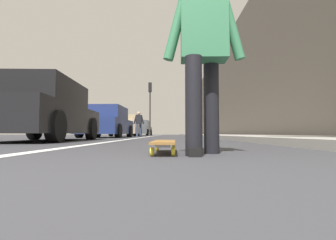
# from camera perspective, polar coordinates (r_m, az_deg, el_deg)

# --- Properties ---
(ground_plane) EXTENTS (80.00, 80.00, 0.00)m
(ground_plane) POSITION_cam_1_polar(r_m,az_deg,el_deg) (10.80, -0.04, -3.99)
(ground_plane) COLOR #38383D
(lane_stripe_white) EXTENTS (52.00, 0.16, 0.01)m
(lane_stripe_white) POSITION_cam_1_polar(r_m,az_deg,el_deg) (20.84, -3.18, -3.52)
(lane_stripe_white) COLOR silver
(lane_stripe_white) RESTS_ON ground
(sidewalk_curb) EXTENTS (52.00, 3.20, 0.12)m
(sidewalk_curb) POSITION_cam_1_polar(r_m,az_deg,el_deg) (19.08, 10.27, -3.35)
(sidewalk_curb) COLOR #9E9B93
(sidewalk_curb) RESTS_ON ground
(building_facade) EXTENTS (40.00, 1.20, 9.04)m
(building_facade) POSITION_cam_1_polar(r_m,az_deg,el_deg) (23.92, 14.64, 7.51)
(building_facade) COLOR #5B534A
(building_facade) RESTS_ON ground
(skateboard) EXTENTS (0.84, 0.22, 0.11)m
(skateboard) POSITION_cam_1_polar(r_m,az_deg,el_deg) (2.38, -0.82, -5.12)
(skateboard) COLOR yellow
(skateboard) RESTS_ON ground
(skater_person) EXTENTS (0.46, 0.72, 1.64)m
(skater_person) POSITION_cam_1_polar(r_m,az_deg,el_deg) (2.37, 7.79, 15.58)
(skater_person) COLOR black
(skater_person) RESTS_ON ground
(parked_car_near) EXTENTS (4.39, 2.05, 1.49)m
(parked_car_near) POSITION_cam_1_polar(r_m,az_deg,el_deg) (7.17, -25.88, 1.56)
(parked_car_near) COLOR black
(parked_car_near) RESTS_ON ground
(parked_car_mid) EXTENTS (4.10, 2.03, 1.47)m
(parked_car_mid) POSITION_cam_1_polar(r_m,az_deg,el_deg) (12.70, -13.35, -0.62)
(parked_car_mid) COLOR navy
(parked_car_mid) RESTS_ON ground
(parked_car_far) EXTENTS (4.11, 1.95, 1.49)m
(parked_car_far) POSITION_cam_1_polar(r_m,az_deg,el_deg) (18.79, -9.14, -1.37)
(parked_car_far) COLOR tan
(parked_car_far) RESTS_ON ground
(parked_car_end) EXTENTS (4.36, 2.10, 1.47)m
(parked_car_end) POSITION_cam_1_polar(r_m,az_deg,el_deg) (25.59, -6.15, -1.85)
(parked_car_end) COLOR #4C5156
(parked_car_end) RESTS_ON ground
(traffic_light) EXTENTS (0.33, 0.28, 4.57)m
(traffic_light) POSITION_cam_1_polar(r_m,az_deg,el_deg) (22.32, -3.97, 4.59)
(traffic_light) COLOR #2D2D2D
(traffic_light) RESTS_ON ground
(pedestrian_distant) EXTENTS (0.43, 0.67, 1.54)m
(pedestrian_distant) POSITION_cam_1_polar(r_m,az_deg,el_deg) (15.97, -6.45, -0.51)
(pedestrian_distant) COLOR #384260
(pedestrian_distant) RESTS_ON ground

